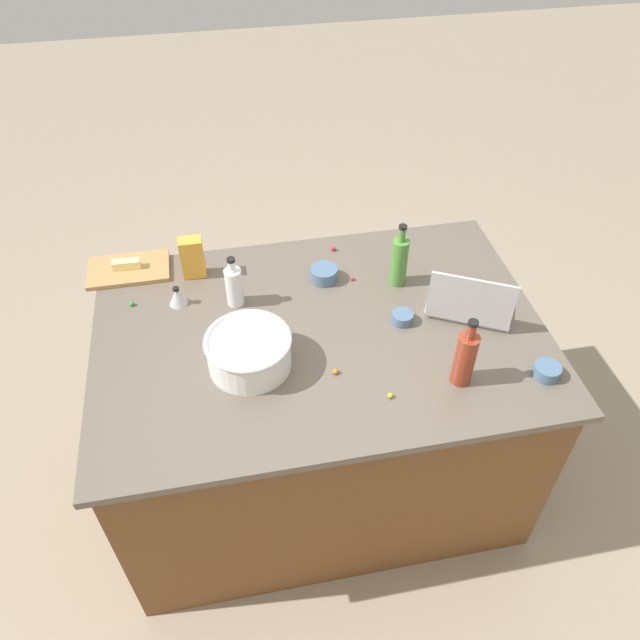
{
  "coord_description": "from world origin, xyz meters",
  "views": [
    {
      "loc": [
        0.3,
        1.55,
        2.45
      ],
      "look_at": [
        0.0,
        0.0,
        0.95
      ],
      "focal_mm": 34.32,
      "sensor_mm": 36.0,
      "label": 1
    }
  ],
  "objects_px": {
    "butter_stick_left": "(126,264)",
    "ramekin_medium": "(547,371)",
    "bottle_olive": "(399,261)",
    "candy_bag": "(192,258)",
    "ramekin_wide": "(402,318)",
    "laptop": "(470,303)",
    "ramekin_small": "(324,274)",
    "bottle_soy": "(465,358)",
    "cutting_board": "(129,269)",
    "kitchen_timer": "(177,296)",
    "bottle_vinegar": "(234,286)",
    "mixing_bowl_large": "(249,351)"
  },
  "relations": [
    {
      "from": "butter_stick_left",
      "to": "ramekin_medium",
      "type": "xyz_separation_m",
      "value": [
        -1.4,
        0.84,
        -0.01
      ]
    },
    {
      "from": "bottle_olive",
      "to": "candy_bag",
      "type": "distance_m",
      "value": 0.8
    },
    {
      "from": "bottle_olive",
      "to": "ramekin_medium",
      "type": "xyz_separation_m",
      "value": [
        -0.35,
        0.56,
        -0.09
      ]
    },
    {
      "from": "ramekin_medium",
      "to": "ramekin_wide",
      "type": "distance_m",
      "value": 0.53
    },
    {
      "from": "laptop",
      "to": "ramekin_medium",
      "type": "distance_m",
      "value": 0.38
    },
    {
      "from": "ramekin_small",
      "to": "bottle_soy",
      "type": "bearing_deg",
      "value": 119.86
    },
    {
      "from": "cutting_board",
      "to": "candy_bag",
      "type": "relative_size",
      "value": 1.88
    },
    {
      "from": "ramekin_small",
      "to": "kitchen_timer",
      "type": "xyz_separation_m",
      "value": [
        0.57,
        0.04,
        0.01
      ]
    },
    {
      "from": "candy_bag",
      "to": "bottle_soy",
      "type": "bearing_deg",
      "value": 139.24
    },
    {
      "from": "ramekin_small",
      "to": "kitchen_timer",
      "type": "distance_m",
      "value": 0.57
    },
    {
      "from": "bottle_vinegar",
      "to": "ramekin_wide",
      "type": "xyz_separation_m",
      "value": [
        -0.59,
        0.22,
        -0.06
      ]
    },
    {
      "from": "cutting_board",
      "to": "ramekin_small",
      "type": "xyz_separation_m",
      "value": [
        -0.76,
        0.2,
        0.02
      ]
    },
    {
      "from": "mixing_bowl_large",
      "to": "ramekin_small",
      "type": "height_order",
      "value": "mixing_bowl_large"
    },
    {
      "from": "bottle_vinegar",
      "to": "kitchen_timer",
      "type": "height_order",
      "value": "bottle_vinegar"
    },
    {
      "from": "kitchen_timer",
      "to": "candy_bag",
      "type": "relative_size",
      "value": 0.45
    },
    {
      "from": "ramekin_small",
      "to": "ramekin_wide",
      "type": "distance_m",
      "value": 0.37
    },
    {
      "from": "kitchen_timer",
      "to": "candy_bag",
      "type": "height_order",
      "value": "candy_bag"
    },
    {
      "from": "bottle_olive",
      "to": "cutting_board",
      "type": "xyz_separation_m",
      "value": [
        1.04,
        -0.27,
        -0.1
      ]
    },
    {
      "from": "bottle_soy",
      "to": "ramekin_small",
      "type": "height_order",
      "value": "bottle_soy"
    },
    {
      "from": "bottle_olive",
      "to": "ramekin_wide",
      "type": "height_order",
      "value": "bottle_olive"
    },
    {
      "from": "butter_stick_left",
      "to": "ramekin_small",
      "type": "xyz_separation_m",
      "value": [
        -0.76,
        0.2,
        -0.01
      ]
    },
    {
      "from": "bottle_soy",
      "to": "ramekin_small",
      "type": "relative_size",
      "value": 2.5
    },
    {
      "from": "kitchen_timer",
      "to": "bottle_soy",
      "type": "bearing_deg",
      "value": 148.25
    },
    {
      "from": "mixing_bowl_large",
      "to": "candy_bag",
      "type": "distance_m",
      "value": 0.55
    },
    {
      "from": "mixing_bowl_large",
      "to": "ramekin_medium",
      "type": "xyz_separation_m",
      "value": [
        -0.97,
        0.24,
        -0.04
      ]
    },
    {
      "from": "mixing_bowl_large",
      "to": "candy_bag",
      "type": "height_order",
      "value": "candy_bag"
    },
    {
      "from": "candy_bag",
      "to": "ramekin_medium",
      "type": "bearing_deg",
      "value": 146.02
    },
    {
      "from": "bottle_vinegar",
      "to": "butter_stick_left",
      "type": "relative_size",
      "value": 1.91
    },
    {
      "from": "laptop",
      "to": "ramekin_small",
      "type": "bearing_deg",
      "value": -30.4
    },
    {
      "from": "laptop",
      "to": "ramekin_wide",
      "type": "bearing_deg",
      "value": 0.77
    },
    {
      "from": "bottle_olive",
      "to": "butter_stick_left",
      "type": "distance_m",
      "value": 1.08
    },
    {
      "from": "laptop",
      "to": "ramekin_wide",
      "type": "xyz_separation_m",
      "value": [
        0.26,
        0.0,
        -0.03
      ]
    },
    {
      "from": "cutting_board",
      "to": "butter_stick_left",
      "type": "relative_size",
      "value": 2.91
    },
    {
      "from": "candy_bag",
      "to": "cutting_board",
      "type": "bearing_deg",
      "value": -15.35
    },
    {
      "from": "mixing_bowl_large",
      "to": "bottle_soy",
      "type": "xyz_separation_m",
      "value": [
        -0.68,
        0.2,
        0.04
      ]
    },
    {
      "from": "bottle_soy",
      "to": "ramekin_wide",
      "type": "xyz_separation_m",
      "value": [
        0.11,
        -0.31,
        -0.09
      ]
    },
    {
      "from": "bottle_soy",
      "to": "ramekin_wide",
      "type": "bearing_deg",
      "value": -70.34
    },
    {
      "from": "mixing_bowl_large",
      "to": "cutting_board",
      "type": "height_order",
      "value": "mixing_bowl_large"
    },
    {
      "from": "cutting_board",
      "to": "ramekin_wide",
      "type": "height_order",
      "value": "ramekin_wide"
    },
    {
      "from": "bottle_soy",
      "to": "bottle_vinegar",
      "type": "xyz_separation_m",
      "value": [
        0.7,
        -0.53,
        -0.02
      ]
    },
    {
      "from": "mixing_bowl_large",
      "to": "bottle_vinegar",
      "type": "xyz_separation_m",
      "value": [
        0.02,
        -0.33,
        0.02
      ]
    },
    {
      "from": "bottle_olive",
      "to": "laptop",
      "type": "bearing_deg",
      "value": 134.66
    },
    {
      "from": "bottle_olive",
      "to": "ramekin_wide",
      "type": "relative_size",
      "value": 3.44
    },
    {
      "from": "bottle_vinegar",
      "to": "cutting_board",
      "type": "xyz_separation_m",
      "value": [
        0.41,
        -0.27,
        -0.08
      ]
    },
    {
      "from": "ramekin_small",
      "to": "cutting_board",
      "type": "bearing_deg",
      "value": -14.63
    },
    {
      "from": "mixing_bowl_large",
      "to": "kitchen_timer",
      "type": "xyz_separation_m",
      "value": [
        0.23,
        -0.36,
        -0.03
      ]
    },
    {
      "from": "kitchen_timer",
      "to": "butter_stick_left",
      "type": "bearing_deg",
      "value": -50.13
    },
    {
      "from": "laptop",
      "to": "ramekin_small",
      "type": "xyz_separation_m",
      "value": [
        0.49,
        -0.29,
        -0.02
      ]
    },
    {
      "from": "ramekin_medium",
      "to": "bottle_vinegar",
      "type": "bearing_deg",
      "value": -29.72
    },
    {
      "from": "laptop",
      "to": "bottle_soy",
      "type": "xyz_separation_m",
      "value": [
        0.15,
        0.31,
        0.06
      ]
    }
  ]
}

